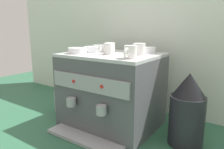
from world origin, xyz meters
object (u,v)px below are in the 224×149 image
ceramic_cup_0 (139,49)px  ceramic_cup_2 (109,47)px  coffee_grinder (187,111)px  ceramic_bowl_0 (147,50)px  ceramic_bowl_1 (93,49)px  ceramic_cup_3 (108,49)px  milk_pitcher (61,101)px  ceramic_bowl_2 (77,51)px  espresso_machine (112,90)px  ceramic_cup_1 (130,52)px  ceramic_bowl_3 (101,47)px

ceramic_cup_0 → ceramic_cup_2: (-0.24, 0.04, -0.00)m
coffee_grinder → ceramic_bowl_0: bearing=157.5°
ceramic_cup_0 → ceramic_bowl_1: ceramic_cup_0 is taller
ceramic_cup_3 → milk_pitcher: (-0.46, 0.02, -0.43)m
ceramic_bowl_0 → ceramic_bowl_2: size_ratio=0.96×
ceramic_cup_3 → ceramic_bowl_0: size_ratio=0.75×
ceramic_bowl_0 → ceramic_bowl_1: size_ratio=0.89×
espresso_machine → ceramic_cup_0: bearing=13.3°
ceramic_cup_1 → ceramic_bowl_2: (-0.39, 0.02, -0.02)m
ceramic_bowl_0 → ceramic_bowl_3: size_ratio=0.94×
ceramic_bowl_1 → milk_pitcher: 0.51m
ceramic_cup_0 → ceramic_bowl_2: size_ratio=0.88×
ceramic_cup_3 → milk_pitcher: ceramic_cup_3 is taller
ceramic_cup_2 → ceramic_bowl_3: size_ratio=0.85×
ceramic_cup_1 → ceramic_cup_2: bearing=143.2°
coffee_grinder → milk_pitcher: size_ratio=2.65×
ceramic_bowl_0 → milk_pitcher: ceramic_bowl_0 is taller
espresso_machine → coffee_grinder: 0.49m
espresso_machine → ceramic_bowl_3: bearing=143.0°
espresso_machine → milk_pitcher: size_ratio=3.84×
ceramic_cup_3 → ceramic_bowl_2: (-0.19, -0.06, -0.02)m
ceramic_bowl_2 → ceramic_cup_1: bearing=-2.2°
ceramic_bowl_2 → milk_pitcher: (-0.27, 0.08, -0.42)m
ceramic_cup_1 → espresso_machine: bearing=147.5°
ceramic_cup_2 → ceramic_bowl_2: (-0.11, -0.19, -0.01)m
ceramic_cup_0 → ceramic_bowl_0: 0.11m
ceramic_bowl_1 → ceramic_bowl_2: size_ratio=1.08×
ceramic_bowl_3 → ceramic_bowl_1: bearing=-76.8°
ceramic_bowl_3 → milk_pitcher: bearing=-145.9°
ceramic_bowl_1 → ceramic_bowl_3: 0.13m
ceramic_cup_0 → ceramic_cup_1: (0.04, -0.17, -0.00)m
ceramic_bowl_1 → coffee_grinder: (0.64, 0.00, -0.30)m
ceramic_bowl_3 → ceramic_bowl_0: bearing=0.5°
ceramic_cup_2 → ceramic_bowl_2: ceramic_cup_2 is taller
ceramic_cup_1 → ceramic_bowl_0: bearing=97.3°
ceramic_cup_2 → coffee_grinder: (0.55, -0.06, -0.31)m
ceramic_cup_2 → ceramic_cup_3: size_ratio=1.21×
ceramic_bowl_3 → coffee_grinder: (0.67, -0.13, -0.30)m
espresso_machine → ceramic_bowl_0: 0.34m
ceramic_bowl_0 → ceramic_bowl_3: (-0.36, -0.00, 0.00)m
ceramic_cup_1 → ceramic_cup_3: bearing=158.5°
ceramic_bowl_1 → ceramic_bowl_3: size_ratio=1.06×
ceramic_cup_2 → ceramic_bowl_2: size_ratio=0.87×
ceramic_cup_3 → ceramic_bowl_1: (-0.17, 0.07, -0.02)m
ceramic_bowl_1 → ceramic_bowl_2: same height
ceramic_bowl_2 → coffee_grinder: 0.74m
ceramic_cup_1 → ceramic_bowl_2: bearing=177.8°
ceramic_cup_1 → coffee_grinder: 0.44m
ceramic_cup_1 → ceramic_cup_3: (-0.20, 0.08, -0.00)m
ceramic_bowl_3 → milk_pitcher: (-0.26, -0.18, -0.42)m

